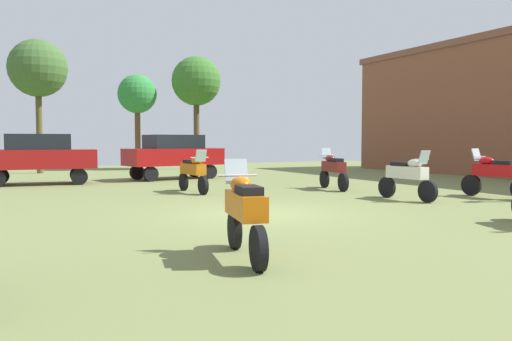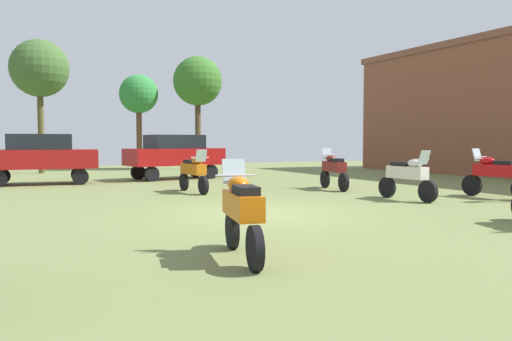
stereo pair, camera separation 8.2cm
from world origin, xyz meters
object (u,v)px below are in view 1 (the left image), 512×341
car_3 (39,155)px  tree_4 (38,69)px  motorcycle_2 (245,211)px  tree_5 (137,95)px  car_2 (174,153)px  motorcycle_3 (333,169)px  motorcycle_7 (193,171)px  tree_3 (196,82)px  motorcycle_5 (495,174)px  motorcycle_4 (407,176)px

car_3 → tree_4: 8.89m
motorcycle_2 → tree_5: 24.83m
motorcycle_2 → car_2: bearing=88.1°
motorcycle_2 → tree_5: bearing=91.9°
motorcycle_3 → motorcycle_2: bearing=-121.8°
motorcycle_7 → tree_5: tree_5 is taller
car_3 → tree_3: 13.07m
car_2 → tree_4: bearing=25.5°
motorcycle_3 → tree_5: bearing=111.0°
motorcycle_2 → motorcycle_3: size_ratio=0.97×
car_3 → tree_4: tree_4 is taller
motorcycle_3 → motorcycle_5: motorcycle_5 is taller
tree_4 → motorcycle_4: bearing=-64.5°
motorcycle_5 → tree_5: tree_5 is taller
tree_3 → tree_5: bearing=166.4°
tree_3 → tree_5: (-3.42, 0.83, -0.87)m
motorcycle_5 → motorcycle_7: motorcycle_5 is taller
motorcycle_4 → tree_4: size_ratio=0.31×
motorcycle_2 → tree_4: bearing=105.0°
tree_5 → motorcycle_3: bearing=-78.5°
motorcycle_3 → motorcycle_5: bearing=-47.8°
motorcycle_4 → motorcycle_7: bearing=-49.5°
motorcycle_5 → car_2: 13.42m
motorcycle_2 → car_3: (-1.79, 15.35, 0.46)m
motorcycle_4 → tree_3: (0.18, 18.58, 4.58)m
car_3 → tree_3: (9.47, 8.00, 4.13)m
motorcycle_2 → motorcycle_4: (7.50, 4.77, 0.01)m
motorcycle_2 → tree_4: size_ratio=0.30×
motorcycle_3 → car_3: 11.53m
motorcycle_5 → tree_5: bearing=98.9°
motorcycle_2 → tree_4: 23.61m
motorcycle_3 → motorcycle_4: 3.72m
tree_4 → tree_5: size_ratio=1.25×
motorcycle_3 → tree_4: bearing=130.3°
motorcycle_3 → car_2: bearing=125.6°
tree_4 → tree_5: tree_4 is taller
motorcycle_2 → motorcycle_7: bearing=86.8°
car_2 → car_3: 5.68m
motorcycle_4 → motorcycle_5: size_ratio=0.96×
car_3 → motorcycle_5: bearing=-127.9°
car_2 → motorcycle_2: bearing=156.6°
motorcycle_7 → motorcycle_5: bearing=140.1°
motorcycle_4 → car_3: 14.09m
motorcycle_7 → car_3: bearing=-56.4°
car_2 → tree_4: size_ratio=0.64×
motorcycle_2 → car_2: 16.28m
motorcycle_5 → car_2: (-6.44, 11.77, 0.43)m
motorcycle_7 → car_2: (1.26, 6.19, 0.46)m
motorcycle_5 → motorcycle_4: bearing=157.7°
motorcycle_7 → car_3: (-4.39, 5.73, 0.46)m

